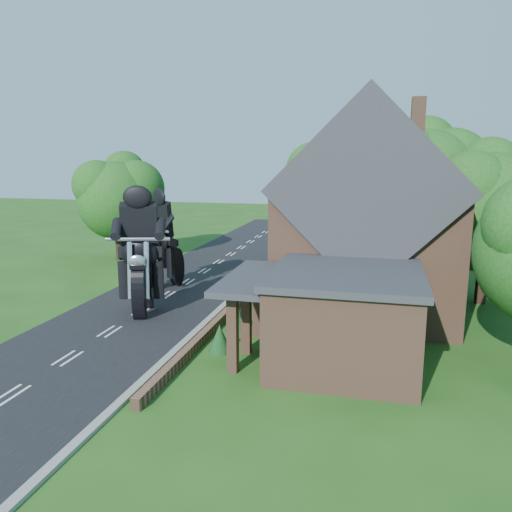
% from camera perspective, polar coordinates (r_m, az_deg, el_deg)
% --- Properties ---
extents(ground, '(120.00, 120.00, 0.00)m').
position_cam_1_polar(ground, '(22.56, -16.37, -8.31)').
color(ground, '#1E4C15').
rests_on(ground, ground).
extents(road, '(7.00, 80.00, 0.02)m').
position_cam_1_polar(road, '(22.56, -16.37, -8.29)').
color(road, black).
rests_on(road, ground).
extents(kerb, '(0.30, 80.00, 0.12)m').
position_cam_1_polar(kerb, '(21.00, -7.62, -9.24)').
color(kerb, gray).
rests_on(kerb, ground).
extents(garden_wall, '(0.30, 22.00, 0.40)m').
position_cam_1_polar(garden_wall, '(25.24, -2.08, -5.28)').
color(garden_wall, brown).
rests_on(garden_wall, ground).
extents(house, '(9.54, 8.64, 10.24)m').
position_cam_1_polar(house, '(24.45, 12.64, 3.84)').
color(house, brown).
rests_on(house, ground).
extents(annex, '(7.05, 5.94, 3.44)m').
position_cam_1_polar(annex, '(18.37, 9.76, -6.70)').
color(annex, brown).
rests_on(annex, ground).
extents(tree_house_right, '(6.51, 6.00, 8.40)m').
position_cam_1_polar(tree_house_right, '(27.54, 25.84, 5.57)').
color(tree_house_right, black).
rests_on(tree_house_right, ground).
extents(tree_behind_house, '(7.81, 7.20, 10.08)m').
position_cam_1_polar(tree_behind_house, '(34.56, 19.43, 8.70)').
color(tree_behind_house, black).
rests_on(tree_behind_house, ground).
extents(tree_behind_left, '(6.94, 6.40, 9.16)m').
position_cam_1_polar(tree_behind_left, '(35.53, 9.43, 8.44)').
color(tree_behind_left, black).
rests_on(tree_behind_left, ground).
extents(tree_far_road, '(6.08, 5.60, 7.84)m').
position_cam_1_polar(tree_far_road, '(37.06, -15.03, 6.93)').
color(tree_far_road, black).
rests_on(tree_far_road, ground).
extents(shrub_a, '(0.90, 0.90, 1.10)m').
position_cam_1_polar(shrub_a, '(19.41, -4.16, -9.36)').
color(shrub_a, '#113817').
rests_on(shrub_a, ground).
extents(shrub_b, '(0.90, 0.90, 1.10)m').
position_cam_1_polar(shrub_b, '(21.67, -2.09, -7.12)').
color(shrub_b, '#113817').
rests_on(shrub_b, ground).
extents(shrub_c, '(0.90, 0.90, 1.10)m').
position_cam_1_polar(shrub_c, '(23.97, -0.44, -5.30)').
color(shrub_c, '#113817').
rests_on(shrub_c, ground).
extents(shrub_d, '(0.90, 0.90, 1.10)m').
position_cam_1_polar(shrub_d, '(28.67, 2.05, -2.54)').
color(shrub_d, '#113817').
rests_on(shrub_d, ground).
extents(shrub_e, '(0.90, 0.90, 1.10)m').
position_cam_1_polar(shrub_e, '(31.06, 3.01, -1.47)').
color(shrub_e, '#113817').
rests_on(shrub_e, ground).
extents(shrub_f, '(0.90, 0.90, 1.10)m').
position_cam_1_polar(shrub_f, '(33.46, 3.82, -0.56)').
color(shrub_f, '#113817').
rests_on(shrub_f, ground).
extents(motorcycle_lead, '(1.02, 2.03, 1.83)m').
position_cam_1_polar(motorcycle_lead, '(24.35, -12.83, -4.43)').
color(motorcycle_lead, black).
rests_on(motorcycle_lead, ground).
extents(motorcycle_follow, '(1.39, 1.79, 1.70)m').
position_cam_1_polar(motorcycle_follow, '(28.91, -10.38, -1.99)').
color(motorcycle_follow, black).
rests_on(motorcycle_follow, ground).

